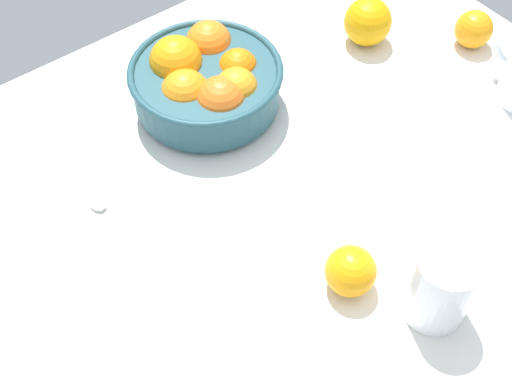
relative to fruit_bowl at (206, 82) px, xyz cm
name	(u,v)px	position (x,y,z in cm)	size (l,w,h in cm)	color
ground_plane	(223,229)	(-12.19, -20.96, -6.68)	(138.28, 92.89, 3.00)	white
fruit_bowl	(206,82)	(0.00, 0.00, 0.00)	(24.89, 24.89, 11.67)	#234C56
juice_glass	(440,289)	(1.63, -49.31, 0.16)	(8.31, 8.31, 11.86)	white
loose_orange_1	(351,271)	(-4.69, -39.73, -1.69)	(6.98, 6.98, 6.98)	orange
loose_orange_2	(474,29)	(46.26, -16.12, -1.82)	(6.71, 6.71, 6.71)	orange
loose_orange_3	(368,22)	(31.99, -3.92, -0.93)	(8.51, 8.51, 8.51)	orange
spoon	(87,193)	(-25.16, -4.42, -4.74)	(2.42, 13.46, 1.00)	silver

